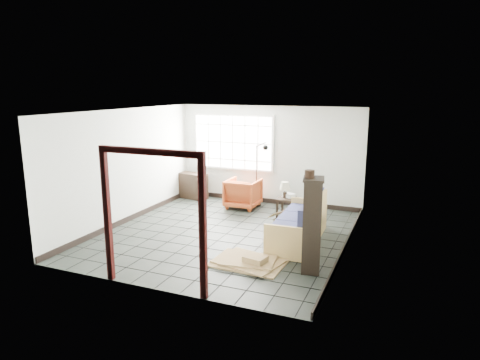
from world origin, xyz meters
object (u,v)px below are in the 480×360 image
at_px(armchair, 243,192).
at_px(side_table, 287,202).
at_px(tall_shelf, 312,225).
at_px(futon_sofa, 301,226).

height_order(armchair, side_table, armchair).
distance_m(armchair, tall_shelf, 4.11).
bearing_deg(armchair, futon_sofa, 137.52).
relative_size(side_table, tall_shelf, 0.31).
bearing_deg(armchair, tall_shelf, 128.77).
distance_m(side_table, tall_shelf, 3.01).
xyz_separation_m(futon_sofa, tall_shelf, (0.51, -1.32, 0.49)).
relative_size(armchair, side_table, 1.65).
height_order(armchair, tall_shelf, tall_shelf).
height_order(side_table, tall_shelf, tall_shelf).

